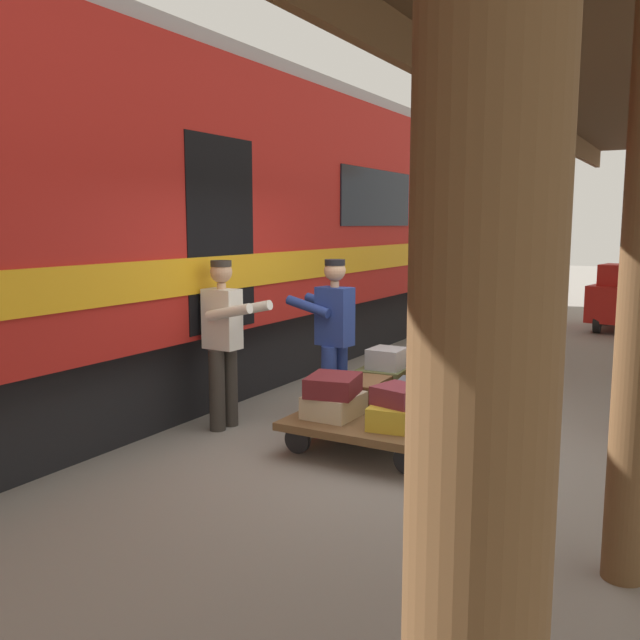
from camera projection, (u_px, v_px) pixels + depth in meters
ground_plane at (405, 448)px, 6.27m from camera, size 60.00×60.00×0.00m
train_car at (117, 224)px, 7.73m from camera, size 3.02×21.89×4.00m
luggage_cart at (389, 410)px, 6.54m from camera, size 1.34×2.06×0.32m
suitcase_cream_canvas at (334, 405)px, 6.17m from camera, size 0.44×0.53×0.20m
suitcase_olive_duffel at (385, 379)px, 7.15m from camera, size 0.52×0.60×0.24m
suitcase_slate_roller at (419, 396)px, 6.36m from camera, size 0.51×0.59×0.26m
suitcase_orange_carryall at (439, 383)px, 6.85m from camera, size 0.51×0.66×0.29m
suitcase_yellow_case at (395, 414)px, 5.88m from camera, size 0.44×0.61×0.20m
suitcase_brown_leather at (361, 390)px, 6.66m from camera, size 0.47×0.61×0.23m
suitcase_burgundy_valise at (399, 395)px, 5.83m from camera, size 0.45×0.45×0.16m
suitcase_gray_aluminum at (387, 358)px, 7.07m from camera, size 0.35×0.37×0.21m
suitcase_maroon_trunk at (333, 385)px, 6.13m from camera, size 0.52×0.57×0.18m
porter_in_overalls at (333, 335)px, 6.97m from camera, size 0.70×0.48×1.70m
porter_by_door at (224, 338)px, 6.75m from camera, size 0.68×0.44×1.70m
baggage_tug at (627, 299)px, 13.03m from camera, size 1.37×1.86×1.30m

